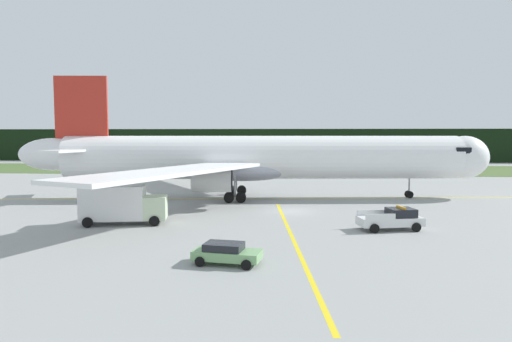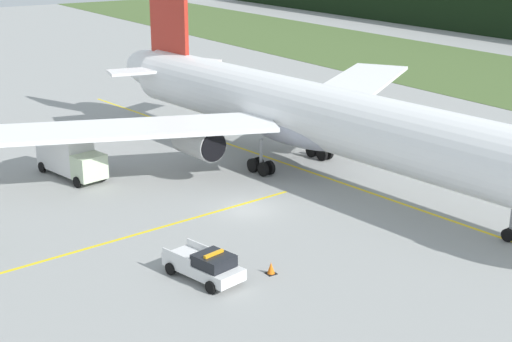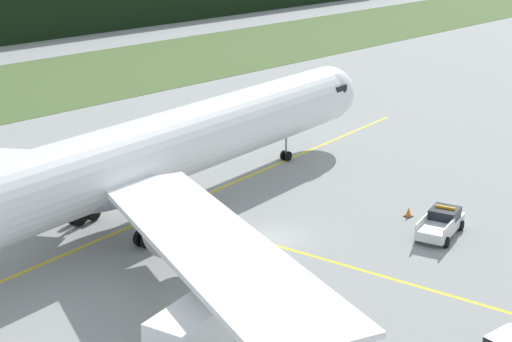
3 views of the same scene
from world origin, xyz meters
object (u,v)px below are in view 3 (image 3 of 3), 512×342
(catering_truck, at_px, (203,330))
(apron_cone, at_px, (408,212))
(airliner, at_px, (139,158))
(ops_pickup_truck, at_px, (441,223))

(catering_truck, xyz_separation_m, apron_cone, (24.74, 3.30, -1.44))
(apron_cone, bearing_deg, airliner, 135.47)
(ops_pickup_truck, relative_size, apron_cone, 7.39)
(ops_pickup_truck, bearing_deg, airliner, 125.81)
(catering_truck, relative_size, apron_cone, 10.18)
(ops_pickup_truck, xyz_separation_m, catering_truck, (-23.20, 0.34, 0.90))
(airliner, relative_size, ops_pickup_truck, 10.48)
(airliner, xyz_separation_m, catering_truck, (-10.40, -17.40, -3.14))
(airliner, distance_m, catering_truck, 20.51)
(airliner, height_order, apron_cone, airliner)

